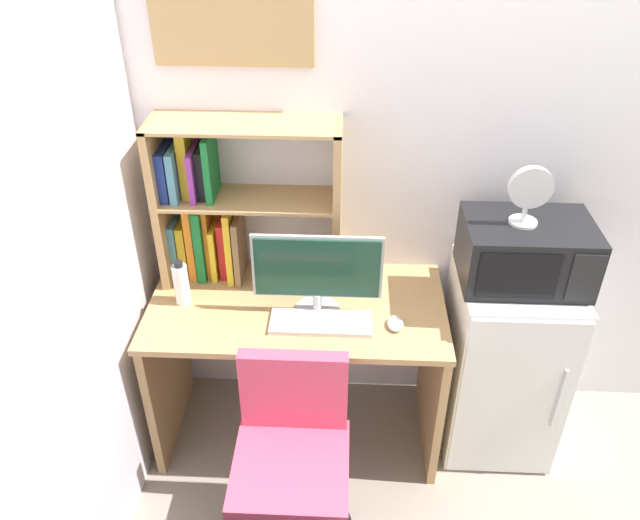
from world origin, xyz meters
TOP-DOWN VIEW (x-y plane):
  - wall_back at (0.40, 0.02)m, footprint 6.40×0.04m
  - desk at (-0.92, -0.32)m, footprint 1.26×0.65m
  - hutch_bookshelf at (-1.25, -0.11)m, footprint 0.77×0.25m
  - monitor at (-0.83, -0.37)m, footprint 0.52×0.19m
  - keyboard at (-0.81, -0.45)m, footprint 0.41×0.16m
  - computer_mouse at (-0.51, -0.45)m, footprint 0.07×0.10m
  - water_bottle at (-1.40, -0.33)m, footprint 0.06×0.06m
  - mini_fridge at (0.00, -0.29)m, footprint 0.48×0.53m
  - microwave at (0.00, -0.28)m, footprint 0.50×0.36m
  - desk_fan at (-0.03, -0.29)m, footprint 0.17×0.11m
  - desk_chair at (-0.90, -0.85)m, footprint 0.50×0.50m
  - wall_corkboard at (-1.17, -0.01)m, footprint 0.62×0.02m

SIDE VIEW (x-z plane):
  - desk_chair at x=-0.90m, z-range -0.05..0.79m
  - mini_fridge at x=0.00m, z-range 0.00..0.91m
  - desk at x=-0.92m, z-range 0.15..0.93m
  - keyboard at x=-0.81m, z-range 0.78..0.80m
  - computer_mouse at x=-0.51m, z-range 0.78..0.81m
  - water_bottle at x=-1.40m, z-range 0.77..0.97m
  - monitor at x=-0.83m, z-range 0.79..1.16m
  - microwave at x=0.00m, z-range 0.91..1.17m
  - hutch_bookshelf at x=-1.25m, z-range 0.76..1.49m
  - wall_back at x=0.40m, z-range 0.00..2.60m
  - desk_fan at x=-0.03m, z-range 1.19..1.43m
  - wall_corkboard at x=-1.17m, z-range 1.69..2.10m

